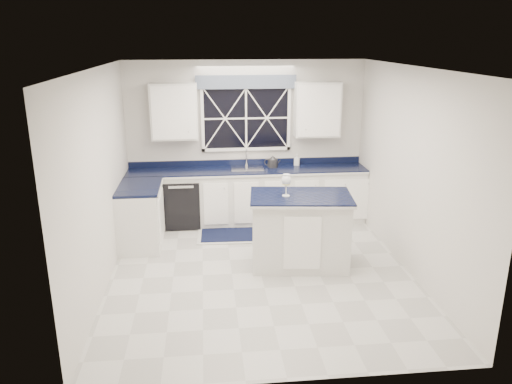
{
  "coord_description": "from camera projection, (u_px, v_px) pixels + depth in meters",
  "views": [
    {
      "loc": [
        -0.7,
        -6.08,
        3.06
      ],
      "look_at": [
        -0.02,
        0.4,
        1.02
      ],
      "focal_mm": 35.0,
      "sensor_mm": 36.0,
      "label": 1
    }
  ],
  "objects": [
    {
      "name": "dishwasher",
      "position": [
        183.0,
        201.0,
        8.37
      ],
      "size": [
        0.6,
        0.58,
        0.82
      ],
      "primitive_type": "cube",
      "color": "black",
      "rests_on": "ground"
    },
    {
      "name": "back_wall",
      "position": [
        246.0,
        141.0,
        8.49
      ],
      "size": [
        4.0,
        0.1,
        2.7
      ],
      "primitive_type": "cube",
      "color": "silver",
      "rests_on": "ground"
    },
    {
      "name": "wine_glass",
      "position": [
        286.0,
        181.0,
        6.62
      ],
      "size": [
        0.13,
        0.13,
        0.3
      ],
      "color": "white",
      "rests_on": "island"
    },
    {
      "name": "countertop",
      "position": [
        248.0,
        170.0,
        8.33
      ],
      "size": [
        3.98,
        0.64,
        0.04
      ],
      "primitive_type": "cube",
      "color": "black",
      "rests_on": "base_cabinets"
    },
    {
      "name": "faucet",
      "position": [
        247.0,
        157.0,
        8.46
      ],
      "size": [
        0.05,
        0.2,
        0.3
      ],
      "color": "silver",
      "rests_on": "countertop"
    },
    {
      "name": "soap_bottle",
      "position": [
        297.0,
        160.0,
        8.55
      ],
      "size": [
        0.11,
        0.11,
        0.19
      ],
      "primitive_type": "imported",
      "rotation": [
        0.0,
        0.0,
        -0.37
      ],
      "color": "silver",
      "rests_on": "countertop"
    },
    {
      "name": "base_cabinets",
      "position": [
        229.0,
        201.0,
        8.28
      ],
      "size": [
        3.99,
        1.6,
        0.9
      ],
      "color": "silver",
      "rests_on": "ground"
    },
    {
      "name": "ground",
      "position": [
        261.0,
        272.0,
        6.75
      ],
      "size": [
        4.5,
        4.5,
        0.0
      ],
      "primitive_type": "plane",
      "color": "silver",
      "rests_on": "ground"
    },
    {
      "name": "window",
      "position": [
        246.0,
        114.0,
        8.3
      ],
      "size": [
        1.65,
        0.09,
        1.26
      ],
      "color": "black",
      "rests_on": "ground"
    },
    {
      "name": "island",
      "position": [
        300.0,
        230.0,
        6.86
      ],
      "size": [
        1.44,
        0.97,
        1.01
      ],
      "rotation": [
        0.0,
        0.0,
        -0.11
      ],
      "color": "silver",
      "rests_on": "ground"
    },
    {
      "name": "kettle",
      "position": [
        273.0,
        162.0,
        8.42
      ],
      "size": [
        0.27,
        0.22,
        0.2
      ],
      "rotation": [
        0.0,
        0.0,
        -0.35
      ],
      "color": "#2E2E31",
      "rests_on": "countertop"
    },
    {
      "name": "rug",
      "position": [
        234.0,
        235.0,
        8.01
      ],
      "size": [
        1.2,
        0.76,
        0.02
      ],
      "rotation": [
        0.0,
        0.0,
        -0.04
      ],
      "color": "#BBBBB6",
      "rests_on": "ground"
    },
    {
      "name": "upper_cabinets",
      "position": [
        247.0,
        110.0,
        8.16
      ],
      "size": [
        3.1,
        0.34,
        0.9
      ],
      "color": "silver",
      "rests_on": "ground"
    }
  ]
}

